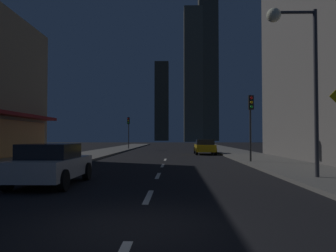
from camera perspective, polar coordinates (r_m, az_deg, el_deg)
The scene contains 13 objects.
ground_plane at distance 38.44m, azimuth 0.13°, elevation -4.44°, with size 78.00×136.00×0.10m, color black.
sidewalk_right at distance 38.93m, azimuth 10.52°, elevation -4.19°, with size 4.00×76.00×0.15m, color #605E59.
sidewalk_left at distance 39.21m, azimuth -10.18°, elevation -4.18°, with size 4.00×76.00×0.15m, color #605E59.
lane_marking_center at distance 14.91m, azimuth -1.68°, elevation -8.32°, with size 0.16×23.00×0.01m.
skyscraper_distant_tall at distance 156.52m, azimuth -1.06°, elevation 4.13°, with size 6.29×6.43×36.01m, color #333126.
skyscraper_distant_mid at distance 121.85m, azimuth 4.21°, elevation 8.51°, with size 6.38×7.18×47.18m, color #534F3E.
skyscraper_distant_short at distance 153.83m, azimuth 6.72°, elevation 10.47°, with size 8.30×8.88×68.95m, color #413E31.
car_parked_near at distance 12.68m, azimuth -18.96°, elevation -6.02°, with size 1.98×4.24×1.45m.
car_parked_far at distance 33.24m, azimuth 6.18°, elevation -3.47°, with size 1.98×4.24×1.45m.
fire_hydrant_far_left at distance 23.44m, azimuth -15.30°, elevation -4.80°, with size 0.42×0.30×0.65m.
traffic_light_near_right at distance 22.06m, azimuth 13.68°, elevation 2.12°, with size 0.32×0.48×4.20m.
traffic_light_far_left at distance 45.58m, azimuth -6.63°, elevation 0.05°, with size 0.32×0.48×4.20m.
street_lamp_right at distance 14.41m, azimuth 20.37°, elevation 11.83°, with size 1.96×0.56×6.58m.
Camera 1 is at (0.76, -6.40, 1.69)m, focal length 36.42 mm.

